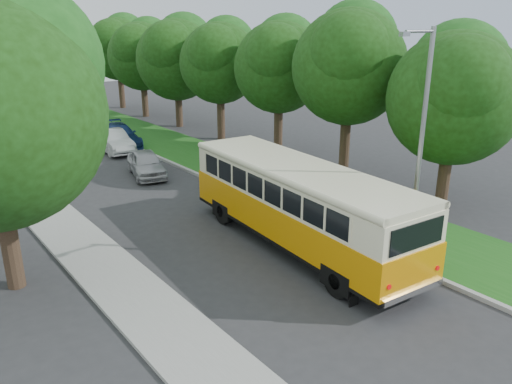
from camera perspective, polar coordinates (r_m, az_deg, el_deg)
ground at (r=17.71m, az=2.06°, el=-8.43°), size 120.00×120.00×0.00m
curb at (r=23.33m, az=1.03°, el=-1.34°), size 0.20×70.00×0.15m
grass_verge at (r=24.79m, az=5.28°, el=-0.22°), size 4.50×70.00×0.13m
sidewalk at (r=19.60m, az=-18.64°, el=-6.48°), size 2.20×70.00×0.12m
treeline at (r=32.94m, az=-14.31°, el=14.43°), size 24.27×41.91×9.46m
lamppost_near at (r=17.64m, az=18.22°, el=5.63°), size 1.71×0.16×8.00m
lamppost_far at (r=28.87m, az=-26.83°, el=8.86°), size 1.71×0.16×7.50m
warning_sign at (r=25.51m, az=-23.73°, el=2.66°), size 0.56×0.10×2.50m
vintage_bus at (r=18.57m, az=4.87°, el=-1.68°), size 3.69×11.16×3.26m
car_silver at (r=28.34m, az=-12.45°, el=3.19°), size 2.61×4.38×1.40m
car_white at (r=34.26m, az=-16.01°, el=5.62°), size 1.77×4.52×1.46m
car_blue at (r=35.76m, az=-15.42°, el=6.24°), size 2.71×5.41×1.51m
car_grey at (r=40.79m, az=-19.92°, el=7.22°), size 3.93×5.64×1.43m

